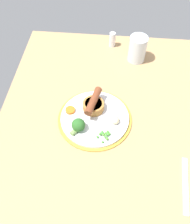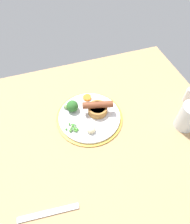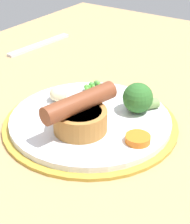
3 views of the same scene
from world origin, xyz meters
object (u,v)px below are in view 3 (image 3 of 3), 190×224
(carrot_slice_2, at_px, (138,139))
(potato_chunk_0, at_px, (59,93))
(dinner_plate, at_px, (90,122))
(sausage_pudding, at_px, (80,115))
(fork, at_px, (40,45))
(broccoli_floret_near, at_px, (139,98))
(pea_pile, at_px, (96,86))

(carrot_slice_2, bearing_deg, potato_chunk_0, 78.53)
(potato_chunk_0, bearing_deg, dinner_plate, -101.81)
(sausage_pudding, xyz_separation_m, fork, (0.25, 0.30, -0.04))
(broccoli_floret_near, relative_size, carrot_slice_2, 1.61)
(broccoli_floret_near, bearing_deg, sausage_pudding, 11.86)
(pea_pile, height_order, broccoli_floret_near, broccoli_floret_near)
(dinner_plate, height_order, fork, dinner_plate)
(dinner_plate, xyz_separation_m, pea_pile, (0.08, 0.04, 0.02))
(broccoli_floret_near, distance_m, fork, 0.38)
(pea_pile, relative_size, fork, 0.27)
(dinner_plate, xyz_separation_m, sausage_pudding, (-0.04, -0.01, 0.03))
(sausage_pudding, height_order, carrot_slice_2, sausage_pudding)
(dinner_plate, relative_size, sausage_pudding, 2.20)
(potato_chunk_0, bearing_deg, broccoli_floret_near, -71.16)
(broccoli_floret_near, bearing_deg, dinner_plate, -5.40)
(dinner_plate, height_order, broccoli_floret_near, broccoli_floret_near)
(sausage_pudding, xyz_separation_m, pea_pile, (0.11, 0.05, -0.02))
(dinner_plate, relative_size, broccoli_floret_near, 4.76)
(pea_pile, xyz_separation_m, potato_chunk_0, (-0.06, 0.03, 0.00))
(carrot_slice_2, bearing_deg, sausage_pudding, 102.98)
(sausage_pudding, bearing_deg, broccoli_floret_near, -10.29)
(sausage_pudding, bearing_deg, fork, 63.86)
(pea_pile, bearing_deg, broccoli_floret_near, -102.04)
(sausage_pudding, xyz_separation_m, carrot_slice_2, (0.02, -0.08, -0.02))
(dinner_plate, bearing_deg, carrot_slice_2, -101.20)
(potato_chunk_0, xyz_separation_m, fork, (0.20, 0.22, -0.02))
(pea_pile, distance_m, broccoli_floret_near, 0.09)
(pea_pile, height_order, fork, pea_pile)
(dinner_plate, relative_size, fork, 1.47)
(potato_chunk_0, bearing_deg, pea_pile, -27.72)
(potato_chunk_0, relative_size, fork, 0.18)
(dinner_plate, bearing_deg, potato_chunk_0, 78.19)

